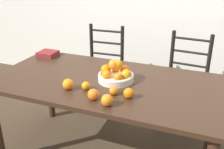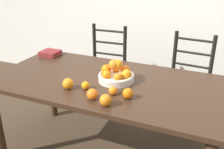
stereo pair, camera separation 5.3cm
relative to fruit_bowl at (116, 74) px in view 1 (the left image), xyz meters
The scene contains 11 objects.
dining_table 0.17m from the fruit_bowl, 165.55° to the right, with size 1.85×0.95×0.76m.
fruit_bowl is the anchor object (origin of this frame).
orange_loose_0 0.24m from the fruit_bowl, 73.12° to the right, with size 0.06×0.06×0.06m.
orange_loose_1 0.28m from the fruit_bowl, 123.63° to the right, with size 0.06×0.06×0.06m.
orange_loose_2 0.30m from the fruit_bowl, 52.15° to the right, with size 0.07×0.07×0.07m.
orange_loose_3 0.39m from the fruit_bowl, 135.18° to the right, with size 0.08×0.08×0.08m.
orange_loose_4 0.35m from the fruit_bowl, 95.53° to the right, with size 0.08×0.08×0.08m.
orange_loose_5 0.40m from the fruit_bowl, 77.49° to the right, with size 0.08×0.08×0.08m.
chair_left 0.97m from the fruit_bowl, 120.43° to the left, with size 0.44×0.42×0.98m.
chair_right 0.97m from the fruit_bowl, 59.50° to the left, with size 0.45×0.43×0.98m.
book_stack 0.91m from the fruit_bowl, 159.99° to the left, with size 0.18×0.17×0.05m.
Camera 1 is at (0.75, -1.76, 1.62)m, focal length 42.00 mm.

